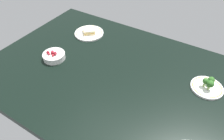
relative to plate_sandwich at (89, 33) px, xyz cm
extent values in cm
cube|color=black|center=(36.96, -27.35, -3.24)|extent=(152.33, 106.24, 4.00)
cylinder|color=white|center=(0.00, 0.00, -0.63)|extent=(21.51, 21.51, 1.22)
torus|color=gold|center=(0.00, 0.00, -0.02)|extent=(19.43, 19.43, 0.50)
cube|color=beige|center=(0.00, 0.00, 0.58)|extent=(11.90, 11.92, 1.20)
cube|color=#E5B24C|center=(0.00, 0.00, 1.58)|extent=(11.90, 11.92, 0.80)
cube|color=beige|center=(0.00, 0.00, 2.58)|extent=(11.90, 11.92, 1.20)
cylinder|color=white|center=(-1.74, -35.47, 0.61)|extent=(14.03, 14.03, 3.69)
torus|color=white|center=(-1.74, -35.47, 2.45)|extent=(14.27, 14.27, 0.80)
sphere|color=maroon|center=(-2.33, -35.75, 3.44)|extent=(1.98, 1.98, 1.98)
sphere|color=#B2232D|center=(-0.37, -37.30, 3.24)|extent=(1.57, 1.57, 1.57)
sphere|color=#B2232D|center=(-3.51, -37.59, 3.19)|extent=(1.47, 1.47, 1.47)
sphere|color=maroon|center=(-4.95, -36.94, 3.45)|extent=(1.99, 1.99, 1.99)
sphere|color=maroon|center=(-0.11, -35.55, 3.52)|extent=(2.15, 2.15, 2.15)
sphere|color=#59144C|center=(-3.41, -34.47, 3.25)|extent=(1.61, 1.61, 1.61)
sphere|color=#59144C|center=(-0.78, -34.77, 3.31)|extent=(1.72, 1.72, 1.72)
sphere|color=#B2232D|center=(-2.85, -35.08, 3.26)|extent=(1.62, 1.62, 1.62)
cylinder|color=white|center=(88.41, -10.97, -0.64)|extent=(17.52, 17.52, 1.20)
torus|color=gold|center=(88.41, -10.97, -0.04)|extent=(15.92, 15.92, 0.50)
cylinder|color=#9EBC72|center=(88.98, -8.22, 0.86)|extent=(1.33, 1.33, 1.81)
sphere|color=#2D6023|center=(88.98, -8.22, 3.19)|extent=(3.81, 3.81, 3.81)
cylinder|color=#9EBC72|center=(86.57, -11.42, 1.35)|extent=(1.14, 1.14, 2.78)
sphere|color=#2D6023|center=(86.57, -11.42, 3.96)|extent=(3.26, 3.26, 3.26)
cylinder|color=#9EBC72|center=(89.21, -12.59, 1.31)|extent=(1.39, 1.39, 2.70)
sphere|color=#2D6023|center=(89.21, -12.59, 4.15)|extent=(3.97, 3.97, 3.97)
camera|label=1|loc=(84.97, -105.53, 83.87)|focal=33.44mm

